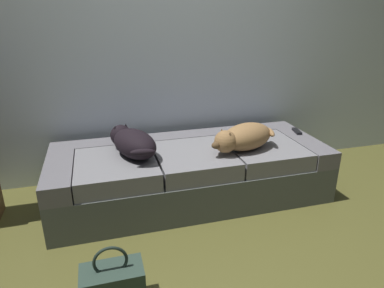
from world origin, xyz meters
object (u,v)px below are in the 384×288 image
Objects in this scene: couch at (190,172)px; dog_tan at (243,137)px; dog_dark at (132,142)px; tv_remote at (297,131)px; handbag at (113,287)px.

couch is 3.69× the size of dog_tan.
couch is at bearing 3.05° from dog_dark.
dog_dark is at bearing 170.86° from dog_tan.
couch is at bearing 157.33° from dog_tan.
dog_dark is 1.49m from tv_remote.
handbag is (-0.24, -0.99, -0.41)m from dog_dark.
dog_dark is at bearing -176.95° from couch.
couch is 1.06m from tv_remote.
dog_dark reaches higher than handbag.
tv_remote is at bearing 32.72° from handbag.
handbag is (-1.72, -1.11, -0.32)m from tv_remote.
couch is at bearing -162.36° from tv_remote.
dog_dark is at bearing 76.47° from handbag.
dog_dark is 1.10m from handbag.
dog_tan is at bearing -9.14° from dog_dark.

